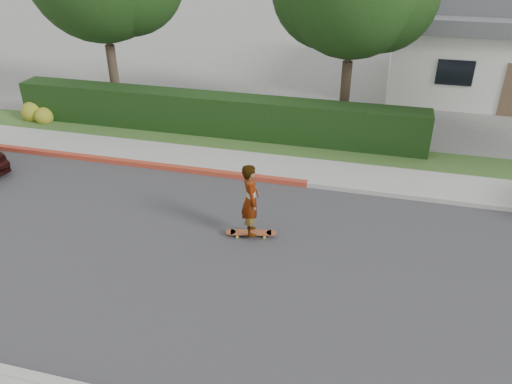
% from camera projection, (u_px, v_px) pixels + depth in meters
% --- Properties ---
extents(ground, '(120.00, 120.00, 0.00)m').
position_uv_depth(ground, '(235.00, 262.00, 11.50)').
color(ground, slate).
rests_on(ground, ground).
extents(road, '(60.00, 8.00, 0.01)m').
position_uv_depth(road, '(235.00, 262.00, 11.49)').
color(road, '#2D2D30').
rests_on(road, ground).
extents(curb_far, '(60.00, 0.20, 0.15)m').
position_uv_depth(curb_far, '(274.00, 180.00, 14.93)').
color(curb_far, '#9E9E99').
rests_on(curb_far, ground).
extents(curb_red_section, '(12.00, 0.21, 0.15)m').
position_uv_depth(curb_red_section, '(123.00, 162.00, 16.03)').
color(curb_red_section, '#993421').
rests_on(curb_red_section, ground).
extents(sidewalk_far, '(60.00, 1.60, 0.12)m').
position_uv_depth(sidewalk_far, '(281.00, 168.00, 15.70)').
color(sidewalk_far, gray).
rests_on(sidewalk_far, ground).
extents(planting_strip, '(60.00, 1.60, 0.10)m').
position_uv_depth(planting_strip, '(290.00, 148.00, 17.06)').
color(planting_strip, '#2D4C1E').
rests_on(planting_strip, ground).
extents(hedge, '(15.00, 1.00, 1.50)m').
position_uv_depth(hedge, '(212.00, 115.00, 17.89)').
color(hedge, black).
rests_on(hedge, ground).
extents(flowering_shrub, '(1.40, 1.00, 0.90)m').
position_uv_depth(flowering_shrub, '(37.00, 113.00, 19.24)').
color(flowering_shrub, '#2D4C19').
rests_on(flowering_shrub, ground).
extents(house, '(10.60, 8.60, 4.30)m').
position_uv_depth(house, '(508.00, 42.00, 22.27)').
color(house, beige).
rests_on(house, ground).
extents(skateboard, '(1.28, 0.52, 0.12)m').
position_uv_depth(skateboard, '(251.00, 233.00, 12.38)').
color(skateboard, gold).
rests_on(skateboard, ground).
extents(skateboarder, '(0.66, 0.79, 1.85)m').
position_uv_depth(skateboarder, '(251.00, 200.00, 11.92)').
color(skateboarder, white).
rests_on(skateboarder, skateboard).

